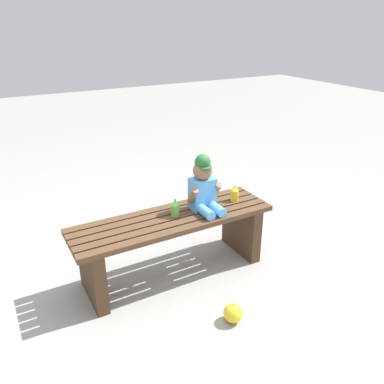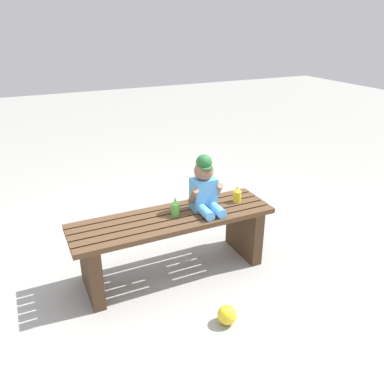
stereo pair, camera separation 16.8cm
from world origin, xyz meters
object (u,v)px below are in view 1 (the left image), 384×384
at_px(sippy_cup_left, 175,208).
at_px(park_bench, 173,236).
at_px(child_figure, 204,186).
at_px(toy_ball, 233,313).
at_px(sippy_cup_right, 235,193).

bearing_deg(sippy_cup_left, park_bench, -153.85).
xyz_separation_m(child_figure, toy_ball, (-0.16, -0.63, -0.57)).
distance_m(park_bench, toy_ball, 0.68).
height_order(child_figure, sippy_cup_right, child_figure).
relative_size(park_bench, sippy_cup_left, 11.45).
bearing_deg(toy_ball, child_figure, 75.65).
distance_m(child_figure, sippy_cup_right, 0.30).
xyz_separation_m(sippy_cup_left, toy_ball, (0.06, -0.64, -0.45)).
distance_m(park_bench, child_figure, 0.41).
relative_size(child_figure, sippy_cup_right, 3.26).
height_order(park_bench, child_figure, child_figure).
bearing_deg(park_bench, sippy_cup_left, 26.15).
relative_size(park_bench, sippy_cup_right, 11.45).
bearing_deg(child_figure, sippy_cup_left, 176.97).
bearing_deg(sippy_cup_right, park_bench, -178.64).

